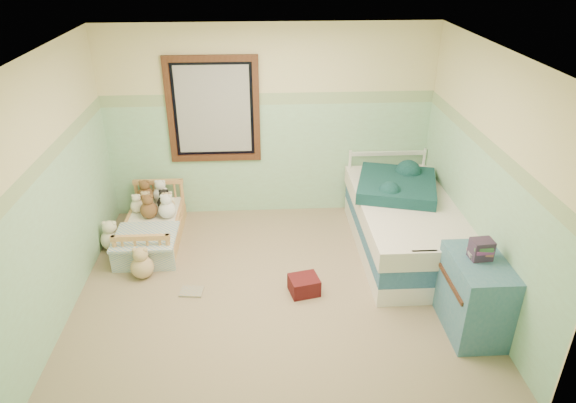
{
  "coord_description": "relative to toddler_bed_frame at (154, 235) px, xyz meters",
  "views": [
    {
      "loc": [
        -0.13,
        -4.52,
        3.39
      ],
      "look_at": [
        0.16,
        0.35,
        0.86
      ],
      "focal_mm": 32.0,
      "sensor_mm": 36.0,
      "label": 1
    }
  ],
  "objects": [
    {
      "name": "ceiling",
      "position": [
        1.48,
        -1.05,
        2.43
      ],
      "size": [
        4.2,
        3.6,
        0.02
      ],
      "primitive_type": "cube",
      "color": "white",
      "rests_on": "wall_back"
    },
    {
      "name": "twin_mattress",
      "position": [
        3.03,
        -0.4,
        0.47
      ],
      "size": [
        1.1,
        2.15,
        0.22
      ],
      "primitive_type": "cube",
      "color": "white",
      "rests_on": "twin_boxspring"
    },
    {
      "name": "toddler_bed_frame",
      "position": [
        0.0,
        0.0,
        0.0
      ],
      "size": [
        0.65,
        1.31,
        0.17
      ],
      "primitive_type": "cube",
      "color": "#B86E3E",
      "rests_on": "floor"
    },
    {
      "name": "floor",
      "position": [
        1.48,
        -1.05,
        -0.09
      ],
      "size": [
        4.2,
        3.6,
        0.02
      ],
      "primitive_type": "cube",
      "color": "#9C8E6F",
      "rests_on": "ground"
    },
    {
      "name": "plush_floor_cream",
      "position": [
        -0.47,
        -0.16,
        0.05
      ],
      "size": [
        0.26,
        0.26,
        0.26
      ],
      "primitive_type": "sphere",
      "color": "#F7EDC9",
      "rests_on": "floor"
    },
    {
      "name": "floor_book",
      "position": [
        0.58,
        -1.09,
        -0.07
      ],
      "size": [
        0.26,
        0.21,
        0.02
      ],
      "primitive_type": "cube",
      "rotation": [
        0.0,
        0.0,
        -0.12
      ],
      "color": "gold",
      "rests_on": "floor"
    },
    {
      "name": "window_frame",
      "position": [
        0.78,
        0.71,
        1.37
      ],
      "size": [
        1.16,
        0.06,
        1.36
      ],
      "primitive_type": "cube",
      "color": "black",
      "rests_on": "wall_back"
    },
    {
      "name": "window_blinds",
      "position": [
        0.78,
        0.72,
        1.37
      ],
      "size": [
        0.92,
        0.01,
        1.12
      ],
      "primitive_type": "cube",
      "color": "#B0AFAE",
      "rests_on": "window_frame"
    },
    {
      "name": "wall_front",
      "position": [
        1.48,
        -2.85,
        1.17
      ],
      "size": [
        4.2,
        0.04,
        2.5
      ],
      "primitive_type": "cube",
      "color": "beige",
      "rests_on": "floor"
    },
    {
      "name": "extra_plush_2",
      "position": [
        -0.21,
        0.23,
        0.29
      ],
      "size": [
        0.17,
        0.17,
        0.17
      ],
      "primitive_type": "sphere",
      "color": "#F7EDC9",
      "rests_on": "toddler_mattress"
    },
    {
      "name": "plush_bed_tan",
      "position": [
        -0.1,
        0.28,
        0.29
      ],
      "size": [
        0.18,
        0.18,
        0.18
      ],
      "primitive_type": "sphere",
      "color": "tan",
      "rests_on": "toddler_mattress"
    },
    {
      "name": "patchwork_quilt",
      "position": [
        0.0,
        -0.41,
        0.22
      ],
      "size": [
        0.71,
        0.65,
        0.03
      ],
      "primitive_type": "cube",
      "color": "#6392C5",
      "rests_on": "toddler_mattress"
    },
    {
      "name": "extra_plush_4",
      "position": [
        0.17,
        0.31,
        0.28
      ],
      "size": [
        0.16,
        0.16,
        0.16
      ],
      "primitive_type": "sphere",
      "color": "#F7EDC9",
      "rests_on": "toddler_mattress"
    },
    {
      "name": "border_strip",
      "position": [
        1.48,
        0.74,
        1.49
      ],
      "size": [
        4.2,
        0.01,
        0.15
      ],
      "primitive_type": "cube",
      "color": "#41744E",
      "rests_on": "wall_back"
    },
    {
      "name": "twin_bed_frame",
      "position": [
        3.03,
        -0.4,
        0.03
      ],
      "size": [
        1.05,
        2.11,
        0.22
      ],
      "primitive_type": "cube",
      "color": "white",
      "rests_on": "floor"
    },
    {
      "name": "extra_plush_0",
      "position": [
        0.19,
        0.06,
        0.31
      ],
      "size": [
        0.21,
        0.21,
        0.21
      ],
      "primitive_type": "sphere",
      "color": "white",
      "rests_on": "toddler_mattress"
    },
    {
      "name": "plush_bed_brown",
      "position": [
        -0.15,
        0.5,
        0.31
      ],
      "size": [
        0.21,
        0.21,
        0.21
      ],
      "primitive_type": "sphere",
      "color": "brown",
      "rests_on": "toddler_mattress"
    },
    {
      "name": "extra_plush_1",
      "position": [
        0.17,
        0.22,
        0.29
      ],
      "size": [
        0.18,
        0.18,
        0.18
      ],
      "primitive_type": "sphere",
      "color": "tan",
      "rests_on": "toddler_mattress"
    },
    {
      "name": "dresser",
      "position": [
        3.33,
        -1.8,
        0.3
      ],
      "size": [
        0.48,
        0.77,
        0.77
      ],
      "primitive_type": "cube",
      "color": "#2D627F",
      "rests_on": "floor"
    },
    {
      "name": "plush_bed_dark",
      "position": [
        0.13,
        0.28,
        0.3
      ],
      "size": [
        0.19,
        0.19,
        0.19
      ],
      "primitive_type": "sphere",
      "color": "black",
      "rests_on": "toddler_mattress"
    },
    {
      "name": "twin_boxspring",
      "position": [
        3.03,
        -0.4,
        0.25
      ],
      "size": [
        1.05,
        2.11,
        0.22
      ],
      "primitive_type": "cube",
      "color": "navy",
      "rests_on": "twin_bed_frame"
    },
    {
      "name": "extra_plush_3",
      "position": [
        -0.03,
        0.08,
        0.31
      ],
      "size": [
        0.21,
        0.21,
        0.21
      ],
      "primitive_type": "sphere",
      "color": "brown",
      "rests_on": "toddler_mattress"
    },
    {
      "name": "teal_blanket",
      "position": [
        2.98,
        -0.1,
        0.65
      ],
      "size": [
        1.12,
        1.15,
        0.14
      ],
      "primitive_type": "cube",
      "rotation": [
        0.0,
        0.0,
        -0.27
      ],
      "color": "#092929",
      "rests_on": "twin_mattress"
    },
    {
      "name": "plush_floor_tan",
      "position": [
        0.01,
        -0.77,
        0.04
      ],
      "size": [
        0.26,
        0.26,
        0.26
      ],
      "primitive_type": "sphere",
      "color": "tan",
      "rests_on": "floor"
    },
    {
      "name": "wall_left",
      "position": [
        -0.62,
        -1.05,
        1.17
      ],
      "size": [
        0.04,
        3.6,
        2.5
      ],
      "primitive_type": "cube",
      "color": "beige",
      "rests_on": "floor"
    },
    {
      "name": "book_stack",
      "position": [
        3.33,
        -1.75,
        0.79
      ],
      "size": [
        0.2,
        0.16,
        0.19
      ],
      "primitive_type": "cube",
      "rotation": [
        0.0,
        0.0,
        0.09
      ],
      "color": "#442229",
      "rests_on": "dresser"
    },
    {
      "name": "wainscot_mint",
      "position": [
        1.48,
        0.74,
        0.67
      ],
      "size": [
        4.2,
        0.01,
        1.5
      ],
      "primitive_type": "cube",
      "color": "#8FBC8F",
      "rests_on": "floor"
    },
    {
      "name": "red_pillow",
      "position": [
        1.78,
        -1.16,
        0.01
      ],
      "size": [
        0.35,
        0.32,
        0.19
      ],
      "primitive_type": "cube",
      "rotation": [
        0.0,
        0.0,
        0.22
      ],
      "color": "maroon",
      "rests_on": "floor"
    },
    {
      "name": "wall_back",
      "position": [
        1.48,
        0.75,
        1.17
      ],
      "size": [
        4.2,
        0.04,
        2.5
      ],
      "primitive_type": "cube",
      "color": "beige",
      "rests_on": "floor"
    },
    {
      "name": "plush_bed_white",
      "position": [
        0.05,
        0.5,
        0.31
      ],
      "size": [
        0.21,
        0.21,
        0.21
      ],
      "primitive_type": "sphere",
      "color": "white",
      "rests_on": "toddler_mattress"
    },
    {
      "name": "wall_right",
      "position": [
        3.58,
        -1.05,
        1.17
      ],
      "size": [
        0.04,
        3.6,
        2.5
      ],
      "primitive_type": "cube",
      "color": "beige",
      "rests_on": "floor"
    },
    {
      "name": "toddler_mattress",
      "position": [
        0.0,
        0.0,
        0.14
      ],
      "size": [
        0.6,
        1.25,
        0.12
      ],
      "primitive_type": "cube",
      "color": "silver",
      "rests_on": "toddler_bed_frame"
    }
  ]
}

